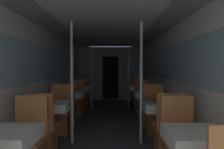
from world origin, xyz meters
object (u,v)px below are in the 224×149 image
(dining_table_right_1, at_px, (161,108))
(chair_right_near_1, at_px, (168,136))
(chair_left_near_1, at_px, (42,136))
(dining_table_left_1, at_px, (52,108))
(chair_left_far_3, at_px, (83,96))
(chair_right_near_2, at_px, (150,113))
(dining_table_left_2, at_px, (71,95))
(chair_left_near_2, at_px, (67,113))
(chair_right_far_3, at_px, (137,96))
(support_pole_right_1, at_px, (141,83))
(support_pole_left_3, at_px, (91,75))
(dining_table_left_0, at_px, (5,140))
(chair_right_near_3, at_px, (141,101))
(support_pole_left_1, at_px, (72,83))
(support_pole_right_3, at_px, (128,75))
(dining_table_right_2, at_px, (146,95))
(dining_table_left_3, at_px, (81,89))
(dining_table_right_0, at_px, (197,141))
(chair_right_far_1, at_px, (155,119))
(chair_right_far_2, at_px, (143,104))
(chair_left_far_2, at_px, (75,104))
(dining_table_right_3, at_px, (139,89))
(chair_left_far_1, at_px, (60,119))

(dining_table_right_1, xyz_separation_m, chair_right_near_1, (0.00, -0.55, -0.33))
(chair_left_near_1, bearing_deg, dining_table_left_1, 90.00)
(chair_left_far_3, bearing_deg, chair_right_near_2, 124.51)
(dining_table_left_2, distance_m, chair_left_near_2, 0.64)
(dining_table_right_1, height_order, chair_right_far_3, chair_right_far_3)
(support_pole_right_1, bearing_deg, support_pole_left_3, 109.84)
(dining_table_left_0, distance_m, chair_right_near_3, 4.95)
(support_pole_left_1, relative_size, support_pole_right_3, 1.00)
(dining_table_left_2, bearing_deg, dining_table_right_2, 0.00)
(dining_table_left_3, xyz_separation_m, chair_right_near_1, (1.93, -3.95, -0.33))
(dining_table_right_1, xyz_separation_m, support_pole_right_1, (-0.35, 0.00, 0.45))
(dining_table_right_0, relative_size, chair_right_far_1, 0.74)
(chair_right_far_3, bearing_deg, dining_table_left_0, 71.18)
(chair_left_near_1, xyz_separation_m, support_pole_left_1, (0.35, 0.55, 0.78))
(dining_table_left_3, distance_m, chair_right_far_2, 2.27)
(dining_table_left_2, xyz_separation_m, chair_right_far_2, (1.93, 0.55, -0.33))
(dining_table_left_3, height_order, chair_right_far_2, chair_right_far_2)
(chair_left_near_2, relative_size, dining_table_right_0, 1.35)
(support_pole_left_3, bearing_deg, dining_table_right_2, -47.17)
(chair_right_near_3, bearing_deg, chair_right_near_2, -90.00)
(chair_left_near_2, relative_size, chair_right_far_3, 1.00)
(chair_left_far_3, relative_size, dining_table_right_2, 1.35)
(chair_left_far_3, height_order, support_pole_left_3, support_pole_left_3)
(chair_left_near_2, bearing_deg, support_pole_left_3, 81.17)
(chair_right_near_3, bearing_deg, support_pole_left_1, -118.95)
(support_pole_left_1, relative_size, chair_right_near_1, 2.20)
(support_pole_right_3, bearing_deg, chair_left_near_2, -125.00)
(dining_table_left_2, xyz_separation_m, chair_right_far_1, (1.93, -1.15, -0.33))
(dining_table_left_3, xyz_separation_m, chair_right_near_3, (1.93, -0.55, -0.33))
(dining_table_left_1, bearing_deg, chair_right_near_1, -15.96)
(chair_left_far_3, relative_size, chair_right_far_1, 1.00)
(dining_table_left_2, relative_size, chair_right_far_1, 0.74)
(dining_table_left_0, distance_m, chair_right_far_2, 4.41)
(dining_table_left_2, xyz_separation_m, chair_left_far_2, (-0.00, 0.55, -0.33))
(support_pole_right_1, relative_size, support_pole_right_3, 1.00)
(chair_right_near_3, bearing_deg, chair_left_near_2, -138.56)
(support_pole_right_1, bearing_deg, chair_right_far_2, 81.17)
(dining_table_left_0, height_order, dining_table_left_1, same)
(dining_table_left_1, xyz_separation_m, chair_left_far_2, (-0.00, 2.25, -0.33))
(dining_table_right_0, distance_m, dining_table_right_1, 1.70)
(support_pole_left_1, height_order, dining_table_right_0, support_pole_left_1)
(chair_left_far_3, bearing_deg, support_pole_left_3, 122.41)
(support_pole_left_3, bearing_deg, chair_left_far_3, 122.41)
(chair_right_near_1, bearing_deg, chair_left_near_2, 138.56)
(dining_table_right_3, xyz_separation_m, chair_right_far_3, (0.00, 0.55, -0.33))
(chair_left_near_1, bearing_deg, support_pole_right_1, 19.26)
(chair_left_far_2, xyz_separation_m, chair_right_far_1, (1.93, -1.70, 0.00))
(chair_left_far_2, bearing_deg, dining_table_left_0, 90.00)
(chair_left_far_1, relative_size, dining_table_right_2, 1.35)
(chair_right_far_2, bearing_deg, chair_right_near_1, 90.00)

